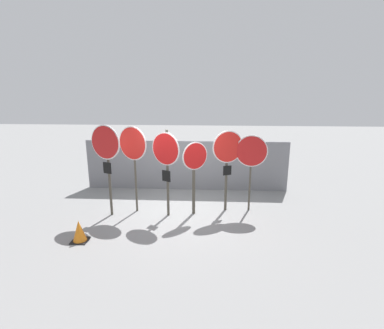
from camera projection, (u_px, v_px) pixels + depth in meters
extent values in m
plane|color=gray|center=(181.00, 212.00, 8.58)|extent=(40.00, 40.00, 0.00)
cube|color=slate|center=(186.00, 165.00, 10.32)|extent=(6.92, 0.12, 1.71)
cylinder|color=#474238|center=(109.00, 175.00, 8.11)|extent=(0.07, 0.07, 2.33)
cylinder|color=white|center=(105.00, 142.00, 7.83)|extent=(0.87, 0.36, 0.92)
cylinder|color=red|center=(105.00, 142.00, 7.82)|extent=(0.81, 0.34, 0.86)
cube|color=black|center=(107.00, 168.00, 8.01)|extent=(0.24, 0.12, 0.31)
cylinder|color=#474238|center=(135.00, 172.00, 8.36)|extent=(0.06, 0.06, 2.36)
cylinder|color=white|center=(133.00, 143.00, 8.11)|extent=(0.85, 0.44, 0.93)
cylinder|color=red|center=(132.00, 143.00, 8.10)|extent=(0.79, 0.41, 0.87)
cylinder|color=#474238|center=(168.00, 174.00, 8.07)|extent=(0.07, 0.07, 2.39)
cylinder|color=white|center=(166.00, 149.00, 7.85)|extent=(0.78, 0.46, 0.88)
cylinder|color=red|center=(165.00, 149.00, 7.83)|extent=(0.73, 0.43, 0.82)
cube|color=black|center=(166.00, 176.00, 8.03)|extent=(0.24, 0.15, 0.30)
cylinder|color=#474238|center=(194.00, 181.00, 8.24)|extent=(0.09, 0.09, 1.95)
cylinder|color=white|center=(195.00, 156.00, 8.00)|extent=(0.65, 0.44, 0.76)
cylinder|color=red|center=(195.00, 156.00, 7.99)|extent=(0.60, 0.41, 0.70)
cylinder|color=#474238|center=(226.00, 173.00, 8.45)|extent=(0.07, 0.07, 2.21)
cylinder|color=white|center=(228.00, 147.00, 8.20)|extent=(0.85, 0.33, 0.90)
cylinder|color=red|center=(228.00, 147.00, 8.18)|extent=(0.79, 0.31, 0.84)
cube|color=black|center=(227.00, 170.00, 8.37)|extent=(0.24, 0.11, 0.27)
cylinder|color=#474238|center=(250.00, 178.00, 8.49)|extent=(0.06, 0.06, 1.92)
cylinder|color=white|center=(252.00, 151.00, 8.24)|extent=(0.89, 0.13, 0.89)
cylinder|color=red|center=(252.00, 151.00, 8.22)|extent=(0.83, 0.12, 0.83)
cube|color=black|center=(80.00, 241.00, 6.96)|extent=(0.37, 0.37, 0.02)
cone|color=orange|center=(79.00, 231.00, 6.89)|extent=(0.31, 0.31, 0.49)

